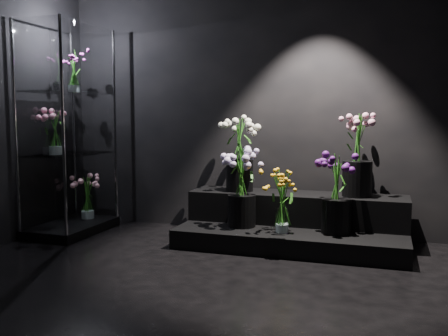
% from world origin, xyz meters
% --- Properties ---
extents(floor, '(4.00, 4.00, 0.00)m').
position_xyz_m(floor, '(0.00, 0.00, 0.00)').
color(floor, black).
rests_on(floor, ground).
extents(wall_back, '(4.00, 0.00, 4.00)m').
position_xyz_m(wall_back, '(0.00, 2.00, 1.40)').
color(wall_back, black).
rests_on(wall_back, floor).
extents(display_riser, '(1.99, 0.89, 0.44)m').
position_xyz_m(display_riser, '(0.48, 1.60, 0.18)').
color(display_riser, black).
rests_on(display_riser, floor).
extents(display_case, '(0.55, 0.92, 2.03)m').
position_xyz_m(display_case, '(-1.70, 1.33, 1.02)').
color(display_case, black).
rests_on(display_case, floor).
extents(bouquet_orange_bells, '(0.35, 0.35, 0.53)m').
position_xyz_m(bouquet_orange_bells, '(0.43, 1.29, 0.44)').
color(bouquet_orange_bells, white).
rests_on(bouquet_orange_bells, display_riser).
extents(bouquet_lilac, '(0.36, 0.36, 0.70)m').
position_xyz_m(bouquet_lilac, '(0.04, 1.41, 0.55)').
color(bouquet_lilac, black).
rests_on(bouquet_lilac, display_riser).
extents(bouquet_purple, '(0.41, 0.41, 0.68)m').
position_xyz_m(bouquet_purple, '(0.87, 1.41, 0.53)').
color(bouquet_purple, black).
rests_on(bouquet_purple, display_riser).
extents(bouquet_cream_roses, '(0.41, 0.41, 0.71)m').
position_xyz_m(bouquet_cream_roses, '(-0.07, 1.70, 0.86)').
color(bouquet_cream_roses, black).
rests_on(bouquet_cream_roses, display_riser).
extents(bouquet_pink_roses, '(0.43, 0.43, 0.75)m').
position_xyz_m(bouquet_pink_roses, '(1.02, 1.72, 0.85)').
color(bouquet_pink_roses, black).
rests_on(bouquet_pink_roses, display_riser).
extents(bouquet_case_pink, '(0.31, 0.31, 0.43)m').
position_xyz_m(bouquet_case_pink, '(-1.72, 1.15, 1.02)').
color(bouquet_case_pink, white).
rests_on(bouquet_case_pink, display_case).
extents(bouquet_case_magenta, '(0.25, 0.25, 0.42)m').
position_xyz_m(bouquet_case_magenta, '(-1.72, 1.45, 1.61)').
color(bouquet_case_magenta, white).
rests_on(bouquet_case_magenta, display_case).
extents(bouquet_case_base_pink, '(0.40, 0.40, 0.46)m').
position_xyz_m(bouquet_case_base_pink, '(-1.68, 1.58, 0.33)').
color(bouquet_case_base_pink, white).
rests_on(bouquet_case_base_pink, display_case).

